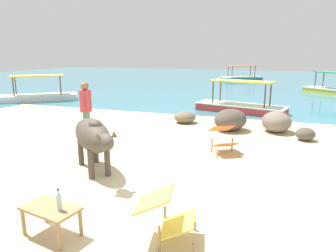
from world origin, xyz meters
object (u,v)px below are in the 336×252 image
object	(u,v)px
person_standing	(86,107)
boat_yellow	(335,90)
deck_chair_near	(166,213)
boat_red	(240,105)
boat_white	(39,95)
low_bench_table	(51,212)
boat_teal	(241,77)
cow	(93,136)
deck_chair_far	(223,137)
bottle	(59,202)

from	to	relation	value
person_standing	boat_yellow	xyz separation A→B (m)	(8.15, 13.18, -0.70)
deck_chair_near	person_standing	distance (m)	5.19
boat_red	boat_white	xyz separation A→B (m)	(-10.05, -0.21, 0.00)
low_bench_table	person_standing	world-z (taller)	person_standing
boat_yellow	deck_chair_near	bearing A→B (deg)	-63.97
person_standing	boat_teal	size ratio (longest dim) A/B	0.44
cow	deck_chair_far	distance (m)	3.11
cow	boat_teal	size ratio (longest dim) A/B	0.47
cow	boat_red	bearing A→B (deg)	117.89
person_standing	boat_teal	xyz separation A→B (m)	(1.94, 20.84, -0.70)
boat_red	low_bench_table	bearing A→B (deg)	96.04
deck_chair_far	person_standing	bearing A→B (deg)	-116.92
boat_red	boat_white	bearing A→B (deg)	15.21
deck_chair_far	boat_white	size ratio (longest dim) A/B	0.26
deck_chair_far	low_bench_table	bearing A→B (deg)	-49.79
deck_chair_far	boat_teal	bearing A→B (deg)	155.39
deck_chair_near	person_standing	xyz separation A→B (m)	(-3.60, 3.69, 0.56)
cow	low_bench_table	size ratio (longest dim) A/B	2.10
low_bench_table	deck_chair_far	distance (m)	4.54
low_bench_table	boat_teal	distance (m)	24.93
deck_chair_near	boat_teal	world-z (taller)	boat_teal
bottle	boat_white	distance (m)	13.13
cow	deck_chair_near	size ratio (longest dim) A/B	2.01
bottle	boat_white	size ratio (longest dim) A/B	0.08
person_standing	boat_red	xyz separation A→B (m)	(3.51, 5.80, -0.70)
cow	person_standing	world-z (taller)	person_standing
person_standing	cow	bearing A→B (deg)	77.30
deck_chair_near	cow	bearing A→B (deg)	128.52
person_standing	boat_white	size ratio (longest dim) A/B	0.45
deck_chair_near	boat_red	world-z (taller)	boat_red
boat_yellow	boat_red	world-z (taller)	same
low_bench_table	boat_red	size ratio (longest dim) A/B	0.22
person_standing	boat_white	xyz separation A→B (m)	(-6.53, 5.59, -0.70)
deck_chair_far	person_standing	world-z (taller)	person_standing
bottle	low_bench_table	bearing A→B (deg)	171.15
low_bench_table	boat_white	world-z (taller)	boat_white
bottle	deck_chair_far	bearing A→B (deg)	71.84
boat_yellow	boat_red	size ratio (longest dim) A/B	0.92
cow	boat_white	world-z (taller)	boat_white
cow	person_standing	distance (m)	2.37
cow	boat_teal	distance (m)	22.75
deck_chair_far	boat_teal	size ratio (longest dim) A/B	0.25
cow	boat_red	xyz separation A→B (m)	(2.11, 7.69, -0.49)
cow	boat_teal	world-z (taller)	boat_teal
person_standing	boat_teal	bearing A→B (deg)	-144.65
cow	boat_white	bearing A→B (deg)	179.90
low_bench_table	boat_red	world-z (taller)	boat_red
cow	low_bench_table	world-z (taller)	cow
deck_chair_near	boat_yellow	distance (m)	17.47
cow	boat_white	distance (m)	10.92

